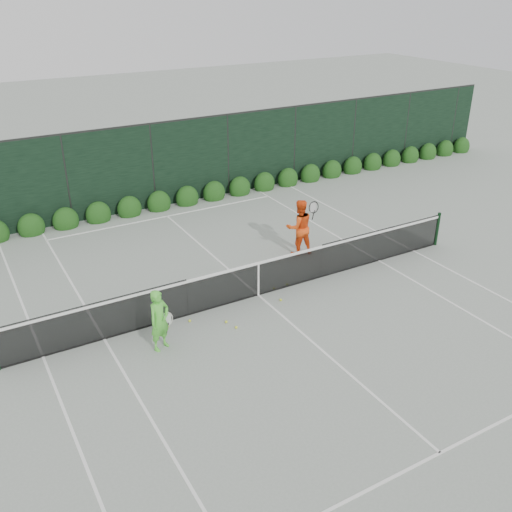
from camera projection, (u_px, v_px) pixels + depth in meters
ground at (258, 295)px, 15.00m from camera, size 80.00×80.00×0.00m
tennis_net at (257, 278)px, 14.76m from camera, size 12.90×0.10×1.07m
player_woman at (160, 320)px, 12.56m from camera, size 0.67×0.53×1.46m
player_man at (299, 227)px, 16.94m from camera, size 0.97×0.79×1.71m
court_lines at (258, 295)px, 15.00m from camera, size 11.03×23.83×0.01m
windscreen_fence at (321, 289)px, 12.22m from camera, size 32.00×21.07×3.06m
hedge_row at (159, 203)px, 20.48m from camera, size 31.66×0.65×0.94m
tennis_balls at (239, 309)px, 14.32m from camera, size 3.66×1.25×0.07m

